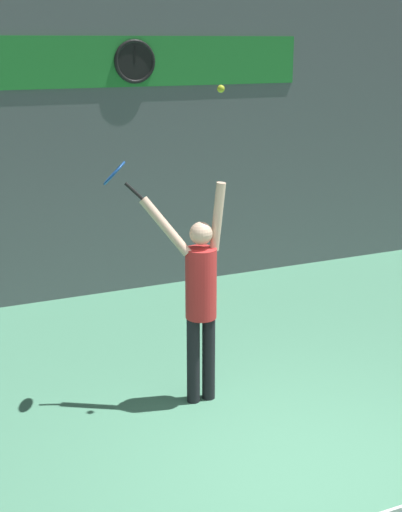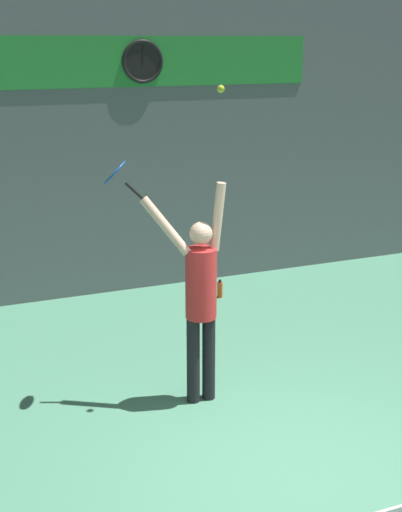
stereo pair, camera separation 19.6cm
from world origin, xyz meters
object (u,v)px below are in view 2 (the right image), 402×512
scoreboard_clock (143,62)px  tennis_racket (117,174)px  water_bottle (220,289)px  tennis_player (200,294)px  tennis_ball (221,89)px

scoreboard_clock → tennis_racket: scoreboard_clock is taller
tennis_racket → water_bottle: tennis_racket is taller
scoreboard_clock → tennis_player: (-0.59, -3.44, -2.07)m
tennis_ball → tennis_racket: bearing=150.8°
tennis_player → tennis_racket: 1.38m
scoreboard_clock → tennis_player: bearing=-99.7°
scoreboard_clock → water_bottle: bearing=-44.0°
water_bottle → tennis_racket: bearing=-132.4°
tennis_ball → water_bottle: tennis_ball is taller
tennis_racket → tennis_ball: bearing=-29.2°
tennis_player → tennis_ball: (0.16, -0.10, 1.93)m
scoreboard_clock → tennis_racket: size_ratio=1.41×
tennis_player → tennis_racket: bearing=151.4°
tennis_ball → water_bottle: (1.24, 2.75, -2.94)m
tennis_racket → tennis_ball: 1.24m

